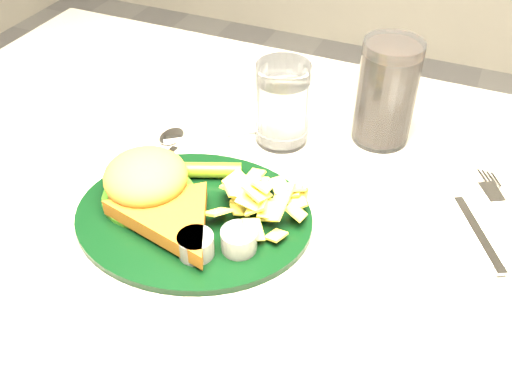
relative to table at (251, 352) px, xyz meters
The scene contains 7 objects.
table is the anchor object (origin of this frame).
dinner_plate 0.42m from the table, 117.80° to the right, with size 0.30×0.25×0.07m, color black, non-canonical shape.
water_glass 0.45m from the table, 92.30° to the left, with size 0.08×0.08×0.12m, color white.
cola_glass 0.51m from the table, 55.96° to the left, with size 0.08×0.08×0.15m, color black.
fork_napkin 0.48m from the table, ahead, with size 0.13×0.17×0.01m, color white, non-canonical shape.
spoon 0.41m from the table, behind, with size 0.04×0.16×0.01m, color silver, non-canonical shape.
wrapped_straw 0.40m from the table, 122.18° to the left, with size 0.22×0.08×0.01m, color silver, non-canonical shape.
Camera 1 is at (0.24, -0.53, 1.24)m, focal length 40.00 mm.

